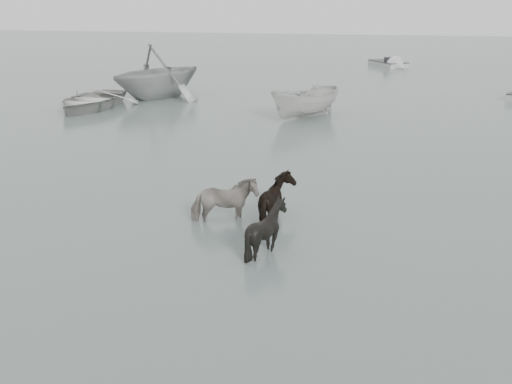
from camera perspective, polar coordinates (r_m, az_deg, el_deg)
ground at (r=15.56m, az=-5.11°, el=-4.59°), size 140.00×140.00×0.00m
pony_pinto at (r=16.73m, az=-2.87°, el=-0.24°), size 1.90×1.35×1.46m
pony_dark at (r=16.96m, az=2.02°, el=0.06°), size 1.67×1.80×1.48m
pony_black at (r=14.76m, az=0.93°, el=-2.80°), size 1.66×1.58×1.43m
rowboat_lead at (r=33.61m, az=-14.56°, el=8.11°), size 4.21×5.56×1.08m
rowboat_trail at (r=36.06m, az=-8.76°, el=10.70°), size 7.36×7.60×3.06m
boat_small at (r=30.30m, az=4.41°, el=8.10°), size 3.83×4.15×1.59m
skiff_mid at (r=51.09m, az=11.66°, el=11.31°), size 3.69×4.67×0.75m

